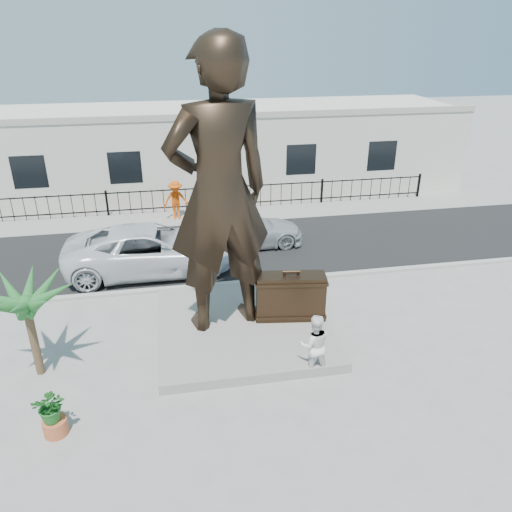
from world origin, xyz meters
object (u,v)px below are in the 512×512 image
Objects in this scene: suitcase at (290,296)px; car_white at (151,249)px; tourist at (314,345)px; statue at (219,193)px.

suitcase is 6.38m from car_white.
tourist is at bearing -148.53° from car_white.
car_white reaches higher than tourist.
statue is at bearing -45.70° from tourist.
statue reaches higher than suitcase.
statue reaches higher than tourist.
statue is 4.89m from tourist.
car_white is (-4.31, 4.70, -0.14)m from suitcase.
suitcase is (2.10, -0.17, -3.41)m from statue.
suitcase is at bearing -137.74° from car_white.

